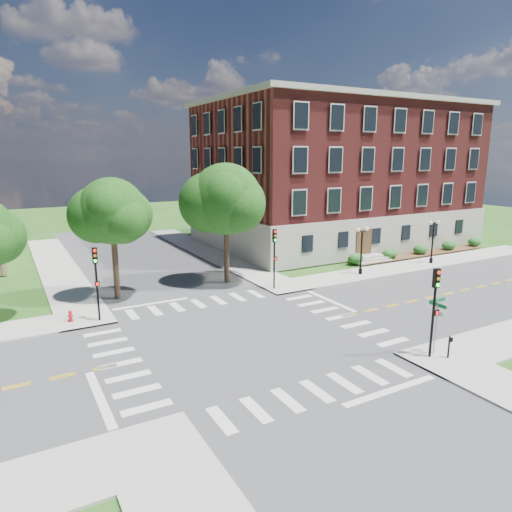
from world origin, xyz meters
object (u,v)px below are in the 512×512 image
twin_lamp_east (433,239)px  traffic_signal_nw (96,274)px  street_sign_pole (437,315)px  twin_lamp_west (362,248)px  traffic_signal_ne (274,251)px  push_button_post (449,346)px  fire_hydrant (70,316)px  traffic_signal_se (435,301)px

twin_lamp_east → traffic_signal_nw: bearing=-178.8°
traffic_signal_nw → twin_lamp_east: 31.75m
street_sign_pole → traffic_signal_nw: bearing=136.6°
traffic_signal_nw → twin_lamp_west: 22.77m
traffic_signal_nw → twin_lamp_east: bearing=1.2°
traffic_signal_ne → traffic_signal_nw: same height
traffic_signal_ne → push_button_post: traffic_signal_ne is taller
traffic_signal_ne → fire_hydrant: size_ratio=6.40×
traffic_signal_nw → street_sign_pole: traffic_signal_nw is taller
push_button_post → fire_hydrant: bearing=137.2°
push_button_post → fire_hydrant: 22.70m
traffic_signal_se → twin_lamp_west: size_ratio=1.13×
traffic_signal_se → traffic_signal_nw: same height
street_sign_pole → push_button_post: size_ratio=2.58×
twin_lamp_east → street_sign_pole: 22.41m
street_sign_pole → traffic_signal_se: bearing=-161.5°
twin_lamp_west → fire_hydrant: 24.49m
traffic_signal_ne → twin_lamp_east: 18.16m
traffic_signal_nw → push_button_post: traffic_signal_nw is taller
twin_lamp_east → fire_hydrant: size_ratio=5.64×
traffic_signal_ne → twin_lamp_east: bearing=0.0°
fire_hydrant → traffic_signal_nw: bearing=-22.6°
traffic_signal_ne → traffic_signal_se: bearing=-87.3°
street_sign_pole → twin_lamp_east: bearing=40.7°
twin_lamp_west → push_button_post: bearing=-116.5°
traffic_signal_nw → street_sign_pole: size_ratio=1.55×
traffic_signal_se → traffic_signal_nw: bearing=135.3°
twin_lamp_west → traffic_signal_se: bearing=-119.5°
traffic_signal_nw → fire_hydrant: (-1.66, 0.69, -2.72)m
traffic_signal_nw → traffic_signal_se: bearing=-44.7°
traffic_signal_se → street_sign_pole: traffic_signal_se is taller
twin_lamp_east → push_button_post: 22.79m
traffic_signal_se → fire_hydrant: (-15.94, 14.83, -2.72)m
traffic_signal_nw → twin_lamp_west: traffic_signal_nw is taller
traffic_signal_nw → twin_lamp_east: (31.74, 0.65, -0.66)m
fire_hydrant → twin_lamp_west: bearing=0.3°
traffic_signal_nw → push_button_post: 21.15m
twin_lamp_west → street_sign_pole: 16.80m
traffic_signal_se → twin_lamp_east: bearing=40.3°
traffic_signal_ne → traffic_signal_nw: size_ratio=1.00×
twin_lamp_west → push_button_post: (-7.75, -15.53, -1.73)m
traffic_signal_ne → traffic_signal_nw: (-13.59, -0.64, 0.00)m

